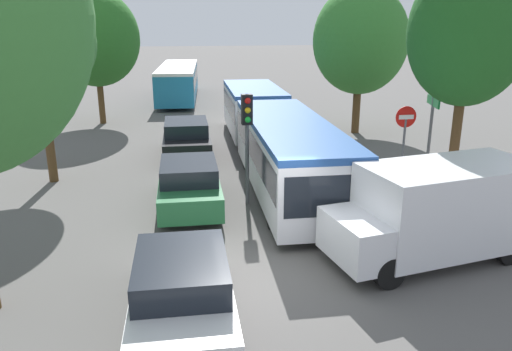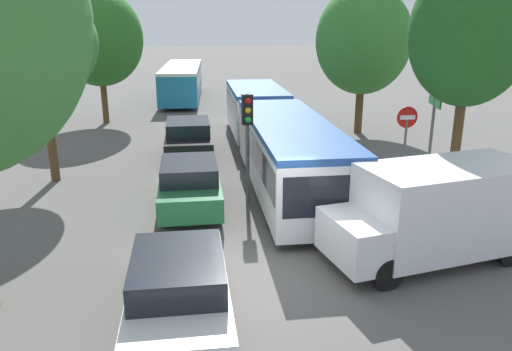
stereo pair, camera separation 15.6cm
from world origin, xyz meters
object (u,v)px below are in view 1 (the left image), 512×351
object	(u,v)px
tree_right_mid	(360,40)
city_bus_rear	(178,80)
tree_left_mid	(37,43)
tree_right_near	(465,36)
queued_car_white	(182,290)
white_van	(439,209)
direction_sign_post	(432,114)
queued_car_black	(187,138)
tree_left_far	(95,41)
no_entry_sign	(404,135)
articulated_bus	(271,130)
traffic_light	(247,125)
queued_car_green	(189,184)

from	to	relation	value
tree_right_mid	city_bus_rear	bearing A→B (deg)	124.90
city_bus_rear	tree_right_mid	xyz separation A→B (m)	(8.69, -12.46, 3.15)
tree_left_mid	tree_right_near	bearing A→B (deg)	-17.34
queued_car_white	tree_left_mid	xyz separation A→B (m)	(-4.39, 9.51, 4.00)
white_van	direction_sign_post	world-z (taller)	direction_sign_post
queued_car_black	tree_left_far	distance (m)	9.58
queued_car_black	white_van	distance (m)	11.74
direction_sign_post	tree_left_mid	size ratio (longest dim) A/B	0.55
queued_car_white	city_bus_rear	bearing A→B (deg)	0.06
tree_right_near	city_bus_rear	bearing A→B (deg)	109.97
no_entry_sign	tree_left_mid	distance (m)	12.41
city_bus_rear	queued_car_black	bearing A→B (deg)	-175.70
articulated_bus	no_entry_sign	distance (m)	5.31
articulated_bus	traffic_light	distance (m)	4.69
no_entry_sign	tree_left_mid	world-z (taller)	tree_left_mid
queued_car_green	direction_sign_post	distance (m)	8.16
queued_car_white	tree_right_near	bearing A→B (deg)	-55.92
white_van	no_entry_sign	bearing A→B (deg)	-116.33
tree_left_far	tree_right_mid	bearing A→B (deg)	-18.64
white_van	queued_car_green	bearing A→B (deg)	-47.97
articulated_bus	queued_car_black	world-z (taller)	articulated_bus
direction_sign_post	no_entry_sign	bearing A→B (deg)	10.08
queued_car_black	traffic_light	distance (m)	6.39
no_entry_sign	tree_left_far	xyz separation A→B (m)	(-11.44, 13.04, 2.52)
traffic_light	tree_right_near	xyz separation A→B (m)	(6.25, -0.71, 2.53)
tree_left_mid	city_bus_rear	bearing A→B (deg)	76.00
queued_car_white	tree_right_near	xyz separation A→B (m)	(8.34, 5.54, 4.28)
articulated_bus	queued_car_black	xyz separation A→B (m)	(-3.26, 1.62, -0.60)
queued_car_white	direction_sign_post	distance (m)	10.80
queued_car_white	traffic_light	xyz separation A→B (m)	(2.09, 6.25, 1.76)
tree_left_mid	articulated_bus	bearing A→B (deg)	7.24
articulated_bus	traffic_light	world-z (taller)	traffic_light
articulated_bus	queued_car_black	size ratio (longest dim) A/B	3.65
queued_car_white	tree_right_mid	size ratio (longest dim) A/B	0.59
tree_left_mid	tree_right_near	distance (m)	13.34
white_van	direction_sign_post	xyz separation A→B (m)	(2.22, 4.88, 1.31)
city_bus_rear	tree_right_mid	distance (m)	15.52
queued_car_black	no_entry_sign	bearing A→B (deg)	-126.94
direction_sign_post	tree_left_far	size ratio (longest dim) A/B	0.51
queued_car_white	no_entry_sign	xyz separation A→B (m)	(7.38, 6.80, 1.13)
tree_right_near	tree_right_mid	bearing A→B (deg)	86.80
tree_left_far	tree_right_near	distance (m)	18.94
queued_car_green	no_entry_sign	xyz separation A→B (m)	(7.07, 0.62, 1.13)
tree_left_far	tree_right_near	size ratio (longest dim) A/B	0.97
articulated_bus	city_bus_rear	distance (m)	17.73
articulated_bus	traffic_light	xyz separation A→B (m)	(-1.55, -4.29, 1.12)
queued_car_green	tree_left_mid	world-z (taller)	tree_left_mid
city_bus_rear	tree_left_mid	size ratio (longest dim) A/B	1.70
articulated_bus	queued_car_green	distance (m)	5.52
city_bus_rear	white_van	distance (m)	26.70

